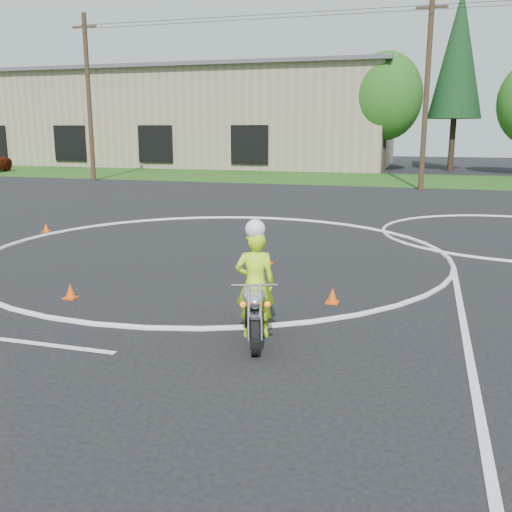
# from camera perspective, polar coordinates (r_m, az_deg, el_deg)

# --- Properties ---
(ground) EXTENTS (120.00, 120.00, 0.00)m
(ground) POSITION_cam_1_polar(r_m,az_deg,el_deg) (12.57, -8.71, -2.45)
(ground) COLOR black
(ground) RESTS_ON ground
(grass_strip) EXTENTS (120.00, 10.00, 0.02)m
(grass_strip) POSITION_cam_1_polar(r_m,az_deg,el_deg) (38.45, 8.71, 7.68)
(grass_strip) COLOR #1E4714
(grass_strip) RESTS_ON ground
(course_markings) EXTENTS (19.05, 19.05, 0.12)m
(course_markings) POSITION_cam_1_polar(r_m,az_deg,el_deg) (15.94, 5.10, 0.89)
(course_markings) COLOR silver
(course_markings) RESTS_ON ground
(primary_motorcycle) EXTENTS (0.83, 1.87, 1.02)m
(primary_motorcycle) POSITION_cam_1_polar(r_m,az_deg,el_deg) (8.91, -0.23, -5.31)
(primary_motorcycle) COLOR black
(primary_motorcycle) RESTS_ON ground
(rider_primary_grp) EXTENTS (0.72, 0.59, 1.89)m
(rider_primary_grp) POSITION_cam_1_polar(r_m,az_deg,el_deg) (8.91, -0.08, -2.49)
(rider_primary_grp) COLOR #CBFF1A
(rider_primary_grp) RESTS_ON ground
(traffic_cones) EXTENTS (17.55, 10.54, 0.30)m
(traffic_cones) POSITION_cam_1_polar(r_m,az_deg,el_deg) (14.43, 6.96, 0.12)
(traffic_cones) COLOR #E74C0C
(traffic_cones) RESTS_ON ground
(warehouse) EXTENTS (41.00, 17.00, 8.30)m
(warehouse) POSITION_cam_1_polar(r_m,az_deg,el_deg) (56.00, -8.23, 13.46)
(warehouse) COLOR tan
(warehouse) RESTS_ON ground
(utility_poles) EXTENTS (41.60, 1.12, 10.00)m
(utility_poles) POSITION_cam_1_polar(r_m,az_deg,el_deg) (32.02, 16.70, 15.63)
(utility_poles) COLOR #473321
(utility_poles) RESTS_ON ground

